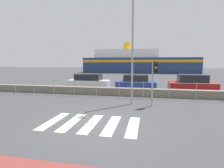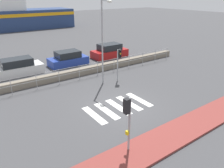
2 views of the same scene
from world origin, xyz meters
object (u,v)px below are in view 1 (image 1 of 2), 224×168
object	(u,v)px
parked_car_white	(89,82)
parked_car_blue	(136,83)
streetlamp	(132,40)
ferry_boat	(137,63)
traffic_light_far	(154,74)
parked_car_red	(192,84)

from	to	relation	value
parked_car_white	parked_car_blue	distance (m)	4.89
streetlamp	ferry_boat	size ratio (longest dim) A/B	0.23
traffic_light_far	ferry_boat	size ratio (longest dim) A/B	0.10
parked_car_blue	parked_car_red	bearing A→B (deg)	-0.00
traffic_light_far	parked_car_blue	xyz separation A→B (m)	(-1.49, 6.54, -1.36)
parked_car_white	parked_car_red	distance (m)	10.01
traffic_light_far	parked_car_white	distance (m)	9.23
ferry_boat	parked_car_red	world-z (taller)	ferry_boat
traffic_light_far	parked_car_white	world-z (taller)	traffic_light_far
streetlamp	parked_car_blue	size ratio (longest dim) A/B	1.68
streetlamp	parked_car_red	bearing A→B (deg)	52.30
parked_car_white	parked_car_blue	xyz separation A→B (m)	(4.89, 0.00, -0.01)
traffic_light_far	ferry_boat	world-z (taller)	ferry_boat
streetlamp	ferry_boat	bearing A→B (deg)	92.95
streetlamp	parked_car_blue	distance (m)	7.28
parked_car_red	ferry_boat	bearing A→B (deg)	103.40
ferry_boat	parked_car_red	size ratio (longest dim) A/B	6.87
ferry_boat	parked_car_red	distance (m)	29.32
traffic_light_far	parked_car_red	distance (m)	7.60
streetlamp	parked_car_white	size ratio (longest dim) A/B	1.50
parked_car_white	parked_car_red	xyz separation A→B (m)	(10.01, 0.00, 0.03)
parked_car_blue	streetlamp	bearing A→B (deg)	-88.76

